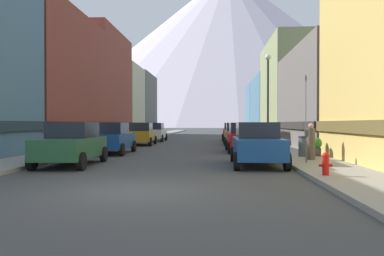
% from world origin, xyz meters
% --- Properties ---
extents(ground_plane, '(400.00, 400.00, 0.00)m').
position_xyz_m(ground_plane, '(0.00, 0.00, 0.00)').
color(ground_plane, '#424242').
extents(sidewalk_left, '(2.50, 100.00, 0.15)m').
position_xyz_m(sidewalk_left, '(-6.25, 35.00, 0.07)').
color(sidewalk_left, gray).
rests_on(sidewalk_left, ground).
extents(sidewalk_right, '(2.50, 100.00, 0.15)m').
position_xyz_m(sidewalk_right, '(6.25, 35.00, 0.07)').
color(sidewalk_right, gray).
rests_on(sidewalk_right, ground).
extents(storefront_left_1, '(8.30, 11.75, 9.80)m').
position_xyz_m(storefront_left_1, '(-11.50, 17.72, 4.73)').
color(storefront_left_1, brown).
rests_on(storefront_left_1, ground).
extents(storefront_left_2, '(10.24, 11.00, 10.97)m').
position_xyz_m(storefront_left_2, '(-12.47, 29.11, 5.31)').
color(storefront_left_2, brown).
rests_on(storefront_left_2, ground).
extents(storefront_left_3, '(8.33, 8.26, 9.03)m').
position_xyz_m(storefront_left_3, '(-11.51, 39.12, 4.36)').
color(storefront_left_3, beige).
rests_on(storefront_left_3, ground).
extents(storefront_left_4, '(8.14, 10.78, 9.22)m').
position_xyz_m(storefront_left_4, '(-11.42, 48.96, 4.45)').
color(storefront_left_4, '#66605B').
rests_on(storefront_left_4, ground).
extents(storefront_right_1, '(8.28, 13.05, 6.96)m').
position_xyz_m(storefront_right_1, '(11.49, 17.83, 3.35)').
color(storefront_right_1, '#66605B').
rests_on(storefront_right_1, ground).
extents(storefront_right_2, '(10.21, 12.97, 10.12)m').
position_xyz_m(storefront_right_2, '(12.45, 30.93, 4.89)').
color(storefront_right_2, '#8C9966').
rests_on(storefront_right_2, ground).
extents(storefront_right_3, '(6.64, 13.05, 8.14)m').
position_xyz_m(storefront_right_3, '(10.67, 44.28, 3.92)').
color(storefront_right_3, slate).
rests_on(storefront_right_3, ground).
extents(storefront_right_4, '(9.98, 9.23, 8.16)m').
position_xyz_m(storefront_right_4, '(12.34, 55.75, 3.93)').
color(storefront_right_4, slate).
rests_on(storefront_right_4, ground).
extents(car_left_0, '(2.20, 4.46, 1.78)m').
position_xyz_m(car_left_0, '(-3.80, 5.85, 0.90)').
color(car_left_0, '#265933').
rests_on(car_left_0, ground).
extents(car_left_1, '(2.11, 4.42, 1.78)m').
position_xyz_m(car_left_1, '(-3.80, 12.05, 0.90)').
color(car_left_1, '#19478C').
rests_on(car_left_1, ground).
extents(car_left_2, '(2.22, 4.47, 1.78)m').
position_xyz_m(car_left_2, '(-3.80, 20.90, 0.90)').
color(car_left_2, '#B28419').
rests_on(car_left_2, ground).
extents(car_left_3, '(2.11, 4.42, 1.78)m').
position_xyz_m(car_left_3, '(-3.80, 27.85, 0.90)').
color(car_left_3, silver).
rests_on(car_left_3, ground).
extents(car_right_0, '(2.08, 4.41, 1.78)m').
position_xyz_m(car_right_0, '(3.80, 6.26, 0.90)').
color(car_right_0, '#19478C').
rests_on(car_right_0, ground).
extents(car_right_1, '(2.12, 4.43, 1.78)m').
position_xyz_m(car_right_1, '(3.80, 14.03, 0.90)').
color(car_right_1, '#9E1111').
rests_on(car_right_1, ground).
extents(car_right_2, '(2.06, 4.40, 1.78)m').
position_xyz_m(car_right_2, '(3.80, 21.34, 0.90)').
color(car_right_2, '#B28419').
rests_on(car_right_2, ground).
extents(car_right_3, '(2.09, 4.41, 1.78)m').
position_xyz_m(car_right_3, '(3.80, 28.82, 0.90)').
color(car_right_3, '#9E1111').
rests_on(car_right_3, ground).
extents(fire_hydrant_near, '(0.40, 0.22, 0.70)m').
position_xyz_m(fire_hydrant_near, '(5.45, 2.26, 0.53)').
color(fire_hydrant_near, red).
rests_on(fire_hydrant_near, sidewalk_right).
extents(parking_meter_near, '(0.14, 0.10, 1.33)m').
position_xyz_m(parking_meter_near, '(5.75, 6.05, 1.01)').
color(parking_meter_near, '#595960').
rests_on(parking_meter_near, sidewalk_right).
extents(trash_bin_right, '(0.59, 0.59, 0.98)m').
position_xyz_m(trash_bin_right, '(6.35, 9.06, 0.64)').
color(trash_bin_right, '#4C5156').
rests_on(trash_bin_right, sidewalk_right).
extents(potted_plant_0, '(0.58, 0.58, 0.91)m').
position_xyz_m(potted_plant_0, '(7.00, 9.51, 0.63)').
color(potted_plant_0, '#4C4C51').
rests_on(potted_plant_0, sidewalk_right).
extents(potted_plant_1, '(0.51, 0.51, 0.82)m').
position_xyz_m(potted_plant_1, '(-7.00, 15.41, 0.55)').
color(potted_plant_1, gray).
rests_on(potted_plant_1, sidewalk_left).
extents(potted_plant_2, '(0.60, 0.60, 0.97)m').
position_xyz_m(potted_plant_2, '(-7.00, 13.16, 0.66)').
color(potted_plant_2, '#4C4C51').
rests_on(potted_plant_2, sidewalk_left).
extents(pedestrian_0, '(0.36, 0.36, 1.59)m').
position_xyz_m(pedestrian_0, '(6.25, 7.40, 0.88)').
color(pedestrian_0, brown).
rests_on(pedestrian_0, sidewalk_right).
extents(streetlamp_right, '(0.36, 0.36, 5.86)m').
position_xyz_m(streetlamp_right, '(5.35, 14.51, 3.99)').
color(streetlamp_right, black).
rests_on(streetlamp_right, sidewalk_right).
extents(mountain_backdrop, '(248.15, 248.15, 106.41)m').
position_xyz_m(mountain_backdrop, '(11.18, 260.00, 53.21)').
color(mountain_backdrop, silver).
rests_on(mountain_backdrop, ground).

